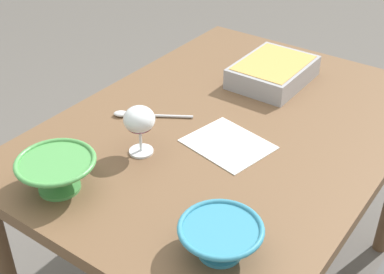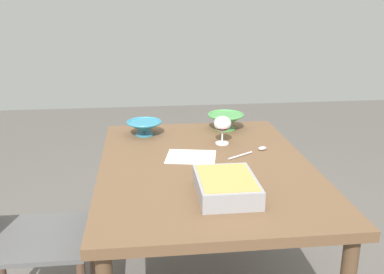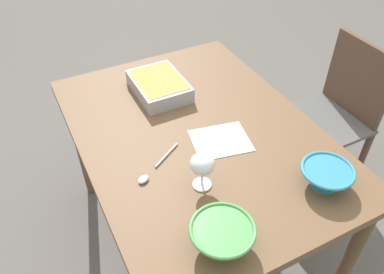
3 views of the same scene
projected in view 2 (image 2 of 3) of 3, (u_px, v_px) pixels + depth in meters
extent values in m
cube|color=brown|center=(206.00, 168.00, 1.88)|extent=(1.24, 0.90, 0.04)
cylinder|color=brown|center=(122.00, 194.00, 2.49)|extent=(0.05, 0.05, 0.69)
cylinder|color=brown|center=(258.00, 187.00, 2.57)|extent=(0.05, 0.05, 0.69)
cube|color=#595959|center=(34.00, 238.00, 1.83)|extent=(0.40, 0.46, 0.02)
cylinder|color=brown|center=(93.00, 259.00, 2.09)|extent=(0.04, 0.04, 0.45)
cylinder|color=brown|center=(1.00, 265.00, 2.05)|extent=(0.04, 0.04, 0.45)
cylinder|color=white|center=(222.00, 143.00, 2.13)|extent=(0.07, 0.07, 0.01)
cylinder|color=white|center=(222.00, 136.00, 2.12)|extent=(0.01, 0.01, 0.06)
ellipsoid|color=white|center=(223.00, 123.00, 2.10)|extent=(0.08, 0.08, 0.07)
ellipsoid|color=#4C0A19|center=(222.00, 126.00, 2.10)|extent=(0.07, 0.07, 0.04)
cube|color=#99999E|center=(226.00, 187.00, 1.57)|extent=(0.28, 0.21, 0.07)
cube|color=tan|center=(226.00, 180.00, 1.57)|extent=(0.25, 0.19, 0.02)
cylinder|color=#4C994C|center=(225.00, 129.00, 2.36)|extent=(0.10, 0.10, 0.01)
cone|color=#4C994C|center=(226.00, 121.00, 2.35)|extent=(0.18, 0.18, 0.07)
torus|color=#4C994C|center=(226.00, 115.00, 2.33)|extent=(0.19, 0.19, 0.01)
cylinder|color=teal|center=(144.00, 134.00, 2.26)|extent=(0.09, 0.09, 0.01)
cone|color=teal|center=(144.00, 128.00, 2.25)|extent=(0.17, 0.17, 0.06)
torus|color=teal|center=(144.00, 122.00, 2.24)|extent=(0.18, 0.18, 0.01)
cylinder|color=silver|center=(240.00, 155.00, 1.96)|extent=(0.08, 0.13, 0.01)
ellipsoid|color=silver|center=(262.00, 148.00, 2.05)|extent=(0.05, 0.05, 0.01)
cube|color=white|center=(191.00, 157.00, 1.96)|extent=(0.22, 0.25, 0.00)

